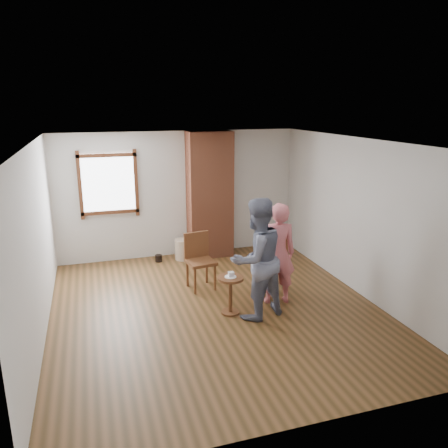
{
  "coord_description": "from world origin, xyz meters",
  "views": [
    {
      "loc": [
        -1.74,
        -6.03,
        3.14
      ],
      "look_at": [
        0.38,
        0.8,
        1.15
      ],
      "focal_mm": 35.0,
      "sensor_mm": 36.0,
      "label": 1
    }
  ],
  "objects": [
    {
      "name": "ground",
      "position": [
        0.0,
        0.0,
        0.0
      ],
      "size": [
        5.5,
        5.5,
        0.0
      ],
      "primitive_type": "plane",
      "color": "brown",
      "rests_on": "ground"
    },
    {
      "name": "room_shell",
      "position": [
        -0.06,
        0.61,
        1.81
      ],
      "size": [
        5.04,
        5.52,
        2.62
      ],
      "color": "silver",
      "rests_on": "ground"
    },
    {
      "name": "brick_chimney",
      "position": [
        0.6,
        2.5,
        1.3
      ],
      "size": [
        0.9,
        0.5,
        2.6
      ],
      "primitive_type": "cube",
      "color": "#AD5D3D",
      "rests_on": "ground"
    },
    {
      "name": "stoneware_crock",
      "position": [
        -0.01,
        2.4,
        0.21
      ],
      "size": [
        0.36,
        0.36,
        0.43
      ],
      "primitive_type": "cylinder",
      "rotation": [
        0.0,
        0.0,
        -0.09
      ],
      "color": "#C3A78D",
      "rests_on": "ground"
    },
    {
      "name": "dark_pot",
      "position": [
        -0.53,
        2.4,
        0.07
      ],
      "size": [
        0.15,
        0.15,
        0.14
      ],
      "primitive_type": "cylinder",
      "rotation": [
        0.0,
        0.0,
        -0.03
      ],
      "color": "black",
      "rests_on": "ground"
    },
    {
      "name": "dining_chair_left",
      "position": [
        -0.03,
        0.93,
        0.55
      ],
      "size": [
        0.51,
        0.51,
        0.97
      ],
      "rotation": [
        0.0,
        0.0,
        0.14
      ],
      "color": "brown",
      "rests_on": "ground"
    },
    {
      "name": "dining_chair_right",
      "position": [
        1.14,
        0.36,
        0.56
      ],
      "size": [
        0.59,
        0.59,
        0.99
      ],
      "rotation": [
        0.0,
        0.0,
        -0.33
      ],
      "color": "brown",
      "rests_on": "ground"
    },
    {
      "name": "side_table",
      "position": [
        0.17,
        -0.2,
        0.4
      ],
      "size": [
        0.4,
        0.4,
        0.6
      ],
      "color": "brown",
      "rests_on": "ground"
    },
    {
      "name": "cake_plate",
      "position": [
        0.17,
        -0.2,
        0.6
      ],
      "size": [
        0.18,
        0.18,
        0.01
      ],
      "primitive_type": "cylinder",
      "color": "white",
      "rests_on": "side_table"
    },
    {
      "name": "cake_slice",
      "position": [
        0.18,
        -0.2,
        0.64
      ],
      "size": [
        0.08,
        0.07,
        0.06
      ],
      "primitive_type": "cube",
      "color": "white",
      "rests_on": "cake_plate"
    },
    {
      "name": "man",
      "position": [
        0.52,
        -0.39,
        0.92
      ],
      "size": [
        1.07,
        0.94,
        1.84
      ],
      "primitive_type": "imported",
      "rotation": [
        0.0,
        0.0,
        3.46
      ],
      "color": "#141739",
      "rests_on": "ground"
    },
    {
      "name": "person_pink",
      "position": [
        1.01,
        -0.02,
        0.83
      ],
      "size": [
        0.66,
        0.49,
        1.66
      ],
      "primitive_type": "imported",
      "rotation": [
        0.0,
        0.0,
        2.98
      ],
      "color": "#D96C75",
      "rests_on": "ground"
    }
  ]
}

